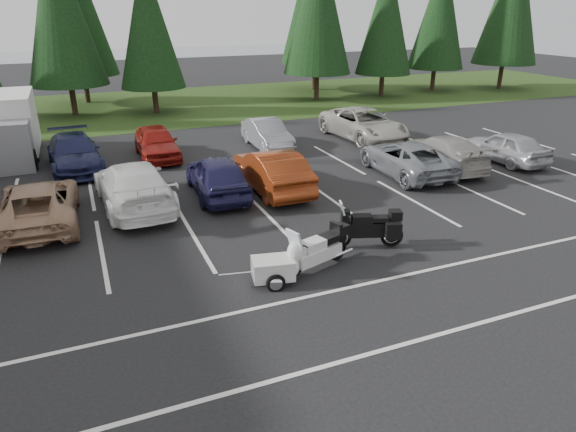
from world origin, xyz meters
The scene contains 25 objects.
ground centered at (0.00, 0.00, 0.00)m, with size 120.00×120.00×0.00m, color black.
grass_strip centered at (0.00, 24.00, 0.01)m, with size 80.00×16.00×0.01m, color #1E3410.
lake_water centered at (4.00, 55.00, 0.00)m, with size 70.00×50.00×0.02m, color slate.
box_truck centered at (-8.00, 12.50, 1.45)m, with size 2.40×5.60×2.90m, color silver, non-canonical shape.
stall_markings centered at (0.00, 2.00, 0.00)m, with size 32.00×16.00×0.01m, color silver.
conifer_4 centered at (-5.00, 22.90, 6.53)m, with size 4.80×4.80×11.17m.
conifer_5 centered at (0.00, 21.60, 5.63)m, with size 4.14×4.14×9.63m.
conifer_6 centered at (12.00, 22.10, 6.71)m, with size 4.93×4.93×11.48m.
conifer_7 centered at (17.50, 21.80, 5.81)m, with size 4.27×4.27×9.94m.
conifer_8 centered at (23.00, 22.60, 6.17)m, with size 4.53×4.53×10.56m.
conifer_back_b centered at (-4.00, 27.50, 6.77)m, with size 4.97×4.97×11.58m.
car_near_2 centered at (-6.54, 3.91, 0.71)m, with size 2.35×5.09×1.41m, color tan.
car_near_3 centered at (-3.52, 4.36, 0.80)m, with size 2.25×5.54×1.61m, color white.
car_near_4 centered at (-0.50, 4.41, 0.77)m, with size 1.81×4.50×1.53m, color #1D1B44.
car_near_5 centered at (1.57, 4.15, 0.79)m, with size 1.68×4.81×1.58m, color maroon.
car_near_6 centered at (7.47, 3.95, 0.70)m, with size 2.31×5.01×1.39m, color gray.
car_near_7 centered at (9.46, 4.09, 0.71)m, with size 2.00×4.93×1.43m, color #9C968F.
car_near_8 centered at (12.71, 3.75, 0.70)m, with size 1.66×4.13×1.41m, color #9FA0A4.
car_far_1 centered at (-5.31, 9.99, 0.73)m, with size 2.04×5.02×1.46m, color #1B1E44.
car_far_2 centered at (-1.74, 10.45, 0.74)m, with size 1.75×4.34×1.48m, color maroon.
car_far_3 centered at (3.63, 10.24, 0.69)m, with size 1.47×4.21×1.39m, color gray.
car_far_4 centered at (8.99, 10.01, 0.79)m, with size 2.63×5.71×1.59m, color #B4B0A5.
touring_motorcycle centered at (0.37, -2.27, 0.69)m, with size 2.51×0.77×1.39m, color silver, non-canonical shape.
cargo_trailer centered at (-0.97, -2.54, 0.35)m, with size 1.52×0.85×0.70m, color silver, non-canonical shape.
adventure_motorcycle centered at (2.30, -1.62, 0.74)m, with size 2.42×0.84×1.48m, color black, non-canonical shape.
Camera 1 is at (-5.03, -13.30, 6.58)m, focal length 32.00 mm.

